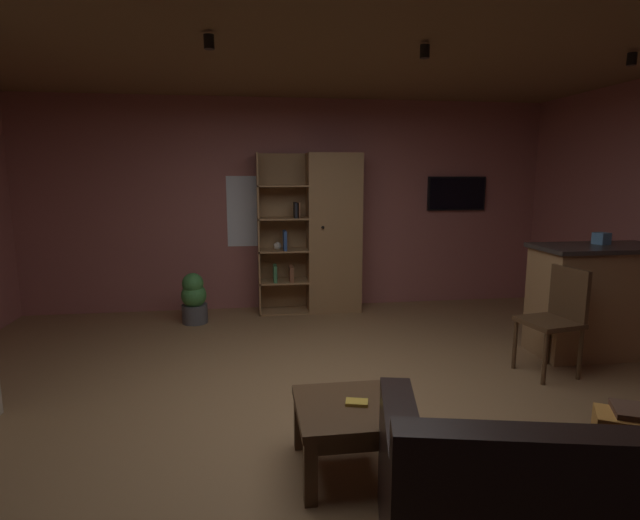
# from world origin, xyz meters

# --- Properties ---
(floor) EXTENTS (6.60, 5.95, 0.02)m
(floor) POSITION_xyz_m (0.00, 0.00, -0.01)
(floor) COLOR olive
(floor) RESTS_ON ground
(wall_back) EXTENTS (6.72, 0.06, 2.62)m
(wall_back) POSITION_xyz_m (0.00, 3.01, 1.31)
(wall_back) COLOR #9E5B56
(wall_back) RESTS_ON ground
(ceiling) EXTENTS (6.60, 5.95, 0.02)m
(ceiling) POSITION_xyz_m (0.00, 0.00, 2.63)
(ceiling) COLOR brown
(window_pane_back) EXTENTS (0.61, 0.01, 0.88)m
(window_pane_back) POSITION_xyz_m (-0.50, 2.97, 1.24)
(window_pane_back) COLOR white
(bookshelf_cabinet) EXTENTS (1.26, 0.41, 1.95)m
(bookshelf_cabinet) POSITION_xyz_m (0.41, 2.73, 0.97)
(bookshelf_cabinet) COLOR #997047
(bookshelf_cabinet) RESTS_ON ground
(kitchen_bar_counter) EXTENTS (1.49, 0.61, 1.05)m
(kitchen_bar_counter) POSITION_xyz_m (2.85, 0.84, 0.53)
(kitchen_bar_counter) COLOR #997047
(kitchen_bar_counter) RESTS_ON ground
(tissue_box) EXTENTS (0.15, 0.15, 0.11)m
(tissue_box) POSITION_xyz_m (2.75, 0.92, 1.10)
(tissue_box) COLOR #598CBF
(tissue_box) RESTS_ON kitchen_bar_counter
(leather_couch) EXTENTS (1.63, 1.18, 0.84)m
(leather_couch) POSITION_xyz_m (0.76, -1.61, 0.32)
(leather_couch) COLOR black
(leather_couch) RESTS_ON ground
(coffee_table) EXTENTS (0.58, 0.62, 0.40)m
(coffee_table) POSITION_xyz_m (0.00, -0.70, 0.32)
(coffee_table) COLOR #4C331E
(coffee_table) RESTS_ON ground
(table_book_0) EXTENTS (0.14, 0.11, 0.02)m
(table_book_0) POSITION_xyz_m (0.06, -0.69, 0.41)
(table_book_0) COLOR gold
(table_book_0) RESTS_ON coffee_table
(dining_chair) EXTENTS (0.48, 0.48, 0.92)m
(dining_chair) POSITION_xyz_m (2.05, 0.45, 0.53)
(dining_chair) COLOR #4C331E
(dining_chair) RESTS_ON ground
(potted_floor_plant) EXTENTS (0.29, 0.31, 0.59)m
(potted_floor_plant) POSITION_xyz_m (-1.18, 2.38, 0.29)
(potted_floor_plant) COLOR #4C4C51
(potted_floor_plant) RESTS_ON ground
(wall_mounted_tv) EXTENTS (0.78, 0.06, 0.44)m
(wall_mounted_tv) POSITION_xyz_m (2.18, 2.94, 1.45)
(wall_mounted_tv) COLOR black
(track_light_spot_1) EXTENTS (0.07, 0.07, 0.09)m
(track_light_spot_1) POSITION_xyz_m (-0.76, 0.24, 2.55)
(track_light_spot_1) COLOR black
(track_light_spot_2) EXTENTS (0.07, 0.07, 0.09)m
(track_light_spot_2) POSITION_xyz_m (0.74, 0.28, 2.55)
(track_light_spot_2) COLOR black
(track_light_spot_3) EXTENTS (0.07, 0.07, 0.09)m
(track_light_spot_3) POSITION_xyz_m (2.37, 0.29, 2.55)
(track_light_spot_3) COLOR black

